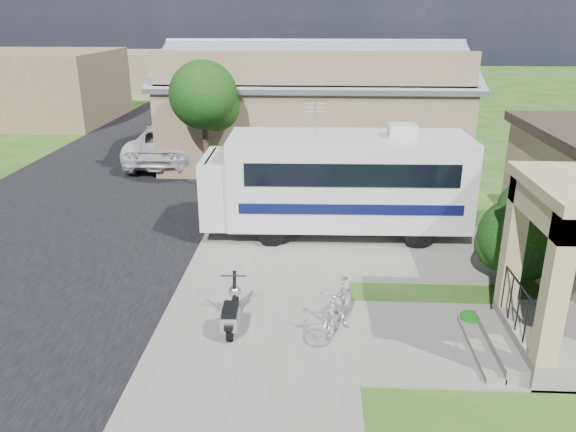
{
  "coord_description": "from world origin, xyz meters",
  "views": [
    {
      "loc": [
        0.18,
        -10.64,
        6.09
      ],
      "look_at": [
        -0.5,
        2.5,
        1.3
      ],
      "focal_mm": 35.0,
      "sensor_mm": 36.0,
      "label": 1
    }
  ],
  "objects_px": {
    "scooter": "(232,312)",
    "bicycle": "(338,310)",
    "pickup_truck": "(171,142)",
    "van": "(195,111)",
    "shrub": "(520,233)",
    "garden_hose": "(470,321)",
    "motorhome": "(338,180)"
  },
  "relations": [
    {
      "from": "bicycle",
      "to": "van",
      "type": "xyz_separation_m",
      "value": [
        -7.21,
        20.84,
        0.44
      ]
    },
    {
      "from": "scooter",
      "to": "van",
      "type": "bearing_deg",
      "value": 101.47
    },
    {
      "from": "motorhome",
      "to": "pickup_truck",
      "type": "xyz_separation_m",
      "value": [
        -6.88,
        8.17,
        -0.78
      ]
    },
    {
      "from": "pickup_truck",
      "to": "garden_hose",
      "type": "relative_size",
      "value": 13.78
    },
    {
      "from": "shrub",
      "to": "van",
      "type": "distance_m",
      "value": 21.65
    },
    {
      "from": "shrub",
      "to": "pickup_truck",
      "type": "xyz_separation_m",
      "value": [
        -11.02,
        11.09,
        -0.42
      ]
    },
    {
      "from": "scooter",
      "to": "pickup_truck",
      "type": "distance_m",
      "value": 14.4
    },
    {
      "from": "bicycle",
      "to": "garden_hose",
      "type": "relative_size",
      "value": 3.9
    },
    {
      "from": "bicycle",
      "to": "pickup_truck",
      "type": "xyz_separation_m",
      "value": [
        -6.74,
        13.57,
        0.33
      ]
    },
    {
      "from": "bicycle",
      "to": "pickup_truck",
      "type": "distance_m",
      "value": 15.16
    },
    {
      "from": "scooter",
      "to": "bicycle",
      "type": "xyz_separation_m",
      "value": [
        2.13,
        0.07,
        0.07
      ]
    },
    {
      "from": "motorhome",
      "to": "shrub",
      "type": "distance_m",
      "value": 5.08
    },
    {
      "from": "pickup_truck",
      "to": "van",
      "type": "xyz_separation_m",
      "value": [
        -0.46,
        7.27,
        0.12
      ]
    },
    {
      "from": "motorhome",
      "to": "scooter",
      "type": "height_order",
      "value": "motorhome"
    },
    {
      "from": "garden_hose",
      "to": "motorhome",
      "type": "bearing_deg",
      "value": 117.66
    },
    {
      "from": "motorhome",
      "to": "van",
      "type": "bearing_deg",
      "value": 114.07
    },
    {
      "from": "scooter",
      "to": "bicycle",
      "type": "height_order",
      "value": "scooter"
    },
    {
      "from": "bicycle",
      "to": "pickup_truck",
      "type": "bearing_deg",
      "value": 136.82
    },
    {
      "from": "shrub",
      "to": "garden_hose",
      "type": "distance_m",
      "value": 2.82
    },
    {
      "from": "shrub",
      "to": "van",
      "type": "xyz_separation_m",
      "value": [
        -11.48,
        18.35,
        -0.31
      ]
    },
    {
      "from": "motorhome",
      "to": "scooter",
      "type": "distance_m",
      "value": 6.04
    },
    {
      "from": "garden_hose",
      "to": "scooter",
      "type": "bearing_deg",
      "value": -174.22
    },
    {
      "from": "bicycle",
      "to": "van",
      "type": "height_order",
      "value": "van"
    },
    {
      "from": "shrub",
      "to": "scooter",
      "type": "xyz_separation_m",
      "value": [
        -6.4,
        -2.55,
        -0.83
      ]
    },
    {
      "from": "shrub",
      "to": "motorhome",
      "type": "bearing_deg",
      "value": 144.82
    },
    {
      "from": "shrub",
      "to": "van",
      "type": "relative_size",
      "value": 0.37
    },
    {
      "from": "garden_hose",
      "to": "van",
      "type": "bearing_deg",
      "value": 115.98
    },
    {
      "from": "shrub",
      "to": "scooter",
      "type": "bearing_deg",
      "value": -158.27
    },
    {
      "from": "motorhome",
      "to": "shrub",
      "type": "relative_size",
      "value": 2.99
    },
    {
      "from": "scooter",
      "to": "pickup_truck",
      "type": "xyz_separation_m",
      "value": [
        -4.62,
        13.64,
        0.4
      ]
    },
    {
      "from": "shrub",
      "to": "scooter",
      "type": "distance_m",
      "value": 6.94
    },
    {
      "from": "bicycle",
      "to": "motorhome",
      "type": "bearing_deg",
      "value": 108.98
    }
  ]
}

